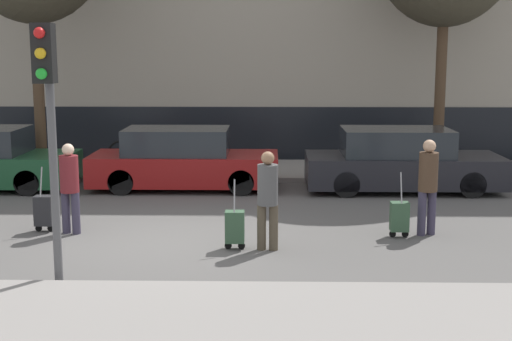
{
  "coord_description": "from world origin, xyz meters",
  "views": [
    {
      "loc": [
        1.74,
        -12.02,
        3.33
      ],
      "look_at": [
        1.47,
        1.8,
        0.95
      ],
      "focal_mm": 50.0,
      "sensor_mm": 36.0,
      "label": 1
    }
  ],
  "objects_px": {
    "traffic_light": "(48,101)",
    "parked_bicycle": "(140,153)",
    "pedestrian_left": "(69,183)",
    "parked_car_1": "(183,161)",
    "parked_car_2": "(401,162)",
    "trolley_left": "(44,211)",
    "trolley_center": "(235,227)",
    "pedestrian_center": "(268,195)",
    "trolley_right": "(399,217)",
    "pedestrian_right": "(428,181)"
  },
  "relations": [
    {
      "from": "parked_car_1",
      "to": "trolley_left",
      "type": "xyz_separation_m",
      "value": [
        -2.06,
        -4.09,
        -0.28
      ]
    },
    {
      "from": "trolley_left",
      "to": "pedestrian_center",
      "type": "height_order",
      "value": "pedestrian_center"
    },
    {
      "from": "pedestrian_left",
      "to": "parked_bicycle",
      "type": "distance_m",
      "value": 6.74
    },
    {
      "from": "trolley_center",
      "to": "trolley_right",
      "type": "distance_m",
      "value": 3.0
    },
    {
      "from": "parked_car_2",
      "to": "trolley_center",
      "type": "height_order",
      "value": "parked_car_2"
    },
    {
      "from": "pedestrian_left",
      "to": "parked_bicycle",
      "type": "bearing_deg",
      "value": 103.42
    },
    {
      "from": "pedestrian_left",
      "to": "trolley_left",
      "type": "height_order",
      "value": "pedestrian_left"
    },
    {
      "from": "trolley_center",
      "to": "parked_bicycle",
      "type": "bearing_deg",
      "value": 111.23
    },
    {
      "from": "pedestrian_left",
      "to": "trolley_right",
      "type": "relative_size",
      "value": 1.4
    },
    {
      "from": "parked_car_2",
      "to": "trolley_center",
      "type": "bearing_deg",
      "value": -125.86
    },
    {
      "from": "trolley_left",
      "to": "trolley_right",
      "type": "xyz_separation_m",
      "value": [
        6.45,
        -0.29,
        -0.01
      ]
    },
    {
      "from": "parked_car_1",
      "to": "trolley_left",
      "type": "height_order",
      "value": "parked_car_1"
    },
    {
      "from": "pedestrian_center",
      "to": "traffic_light",
      "type": "height_order",
      "value": "traffic_light"
    },
    {
      "from": "parked_car_1",
      "to": "pedestrian_left",
      "type": "height_order",
      "value": "pedestrian_left"
    },
    {
      "from": "parked_car_1",
      "to": "pedestrian_center",
      "type": "distance_m",
      "value": 5.62
    },
    {
      "from": "pedestrian_right",
      "to": "parked_bicycle",
      "type": "relative_size",
      "value": 0.98
    },
    {
      "from": "pedestrian_center",
      "to": "pedestrian_right",
      "type": "xyz_separation_m",
      "value": [
        2.86,
        1.03,
        0.04
      ]
    },
    {
      "from": "parked_car_2",
      "to": "pedestrian_right",
      "type": "bearing_deg",
      "value": -93.7
    },
    {
      "from": "trolley_right",
      "to": "pedestrian_center",
      "type": "bearing_deg",
      "value": -160.1
    },
    {
      "from": "pedestrian_center",
      "to": "trolley_right",
      "type": "relative_size",
      "value": 1.41
    },
    {
      "from": "parked_car_1",
      "to": "trolley_right",
      "type": "xyz_separation_m",
      "value": [
        4.39,
        -4.38,
        -0.3
      ]
    },
    {
      "from": "pedestrian_center",
      "to": "trolley_left",
      "type": "bearing_deg",
      "value": 168.01
    },
    {
      "from": "pedestrian_center",
      "to": "parked_car_1",
      "type": "bearing_deg",
      "value": 114.9
    },
    {
      "from": "pedestrian_left",
      "to": "pedestrian_right",
      "type": "relative_size",
      "value": 0.95
    },
    {
      "from": "trolley_left",
      "to": "trolley_center",
      "type": "bearing_deg",
      "value": -17.23
    },
    {
      "from": "parked_car_2",
      "to": "pedestrian_right",
      "type": "distance_m",
      "value": 4.1
    },
    {
      "from": "trolley_right",
      "to": "trolley_left",
      "type": "bearing_deg",
      "value": 177.43
    },
    {
      "from": "parked_car_1",
      "to": "parked_bicycle",
      "type": "distance_m",
      "value": 2.92
    },
    {
      "from": "trolley_left",
      "to": "pedestrian_center",
      "type": "relative_size",
      "value": 0.73
    },
    {
      "from": "parked_car_1",
      "to": "parked_car_2",
      "type": "height_order",
      "value": "parked_car_2"
    },
    {
      "from": "pedestrian_left",
      "to": "traffic_light",
      "type": "xyz_separation_m",
      "value": [
        0.58,
        -2.86,
        1.68
      ]
    },
    {
      "from": "pedestrian_left",
      "to": "trolley_right",
      "type": "height_order",
      "value": "pedestrian_left"
    },
    {
      "from": "pedestrian_left",
      "to": "pedestrian_center",
      "type": "distance_m",
      "value": 3.71
    },
    {
      "from": "traffic_light",
      "to": "trolley_right",
      "type": "bearing_deg",
      "value": 26.85
    },
    {
      "from": "trolley_left",
      "to": "traffic_light",
      "type": "relative_size",
      "value": 0.33
    },
    {
      "from": "trolley_center",
      "to": "parked_car_1",
      "type": "bearing_deg",
      "value": 106.12
    },
    {
      "from": "trolley_left",
      "to": "traffic_light",
      "type": "height_order",
      "value": "traffic_light"
    },
    {
      "from": "parked_car_2",
      "to": "pedestrian_left",
      "type": "distance_m",
      "value": 7.86
    },
    {
      "from": "pedestrian_center",
      "to": "trolley_right",
      "type": "distance_m",
      "value": 2.55
    },
    {
      "from": "parked_car_1",
      "to": "trolley_left",
      "type": "bearing_deg",
      "value": -116.73
    },
    {
      "from": "trolley_center",
      "to": "trolley_right",
      "type": "height_order",
      "value": "trolley_center"
    },
    {
      "from": "parked_car_2",
      "to": "pedestrian_left",
      "type": "bearing_deg",
      "value": -148.49
    },
    {
      "from": "parked_car_2",
      "to": "trolley_left",
      "type": "bearing_deg",
      "value": -151.2
    },
    {
      "from": "pedestrian_center",
      "to": "pedestrian_right",
      "type": "distance_m",
      "value": 3.04
    },
    {
      "from": "parked_car_1",
      "to": "pedestrian_left",
      "type": "bearing_deg",
      "value": -109.88
    },
    {
      "from": "pedestrian_left",
      "to": "parked_bicycle",
      "type": "relative_size",
      "value": 0.93
    },
    {
      "from": "pedestrian_left",
      "to": "trolley_center",
      "type": "height_order",
      "value": "pedestrian_left"
    },
    {
      "from": "traffic_light",
      "to": "parked_bicycle",
      "type": "distance_m",
      "value": 9.83
    },
    {
      "from": "pedestrian_center",
      "to": "parked_bicycle",
      "type": "distance_m",
      "value": 8.52
    },
    {
      "from": "trolley_left",
      "to": "trolley_right",
      "type": "bearing_deg",
      "value": -2.57
    }
  ]
}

